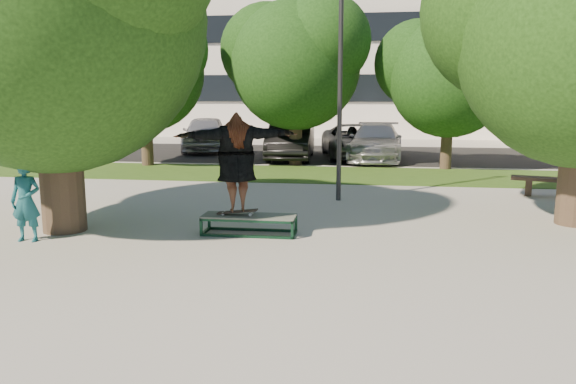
# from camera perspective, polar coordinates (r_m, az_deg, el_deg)

# --- Properties ---
(ground) EXTENTS (120.00, 120.00, 0.00)m
(ground) POSITION_cam_1_polar(r_m,az_deg,el_deg) (9.65, -2.43, -6.19)
(ground) COLOR gray
(ground) RESTS_ON ground
(grass_strip) EXTENTS (30.00, 4.00, 0.02)m
(grass_strip) POSITION_cam_1_polar(r_m,az_deg,el_deg) (18.81, 5.85, 1.75)
(grass_strip) COLOR #284914
(grass_strip) RESTS_ON ground
(asphalt_strip) EXTENTS (40.00, 8.00, 0.01)m
(asphalt_strip) POSITION_cam_1_polar(r_m,az_deg,el_deg) (25.31, 4.17, 3.87)
(asphalt_strip) COLOR black
(asphalt_strip) RESTS_ON ground
(bg_tree_left) EXTENTS (5.28, 4.51, 5.77)m
(bg_tree_left) POSITION_cam_1_polar(r_m,az_deg,el_deg) (21.84, -14.56, 12.42)
(bg_tree_left) COLOR #38281E
(bg_tree_left) RESTS_ON ground
(bg_tree_mid) EXTENTS (5.76, 4.92, 6.24)m
(bg_tree_mid) POSITION_cam_1_polar(r_m,az_deg,el_deg) (21.41, 0.61, 13.54)
(bg_tree_mid) COLOR #38281E
(bg_tree_mid) RESTS_ON ground
(bg_tree_right) EXTENTS (5.04, 4.31, 5.43)m
(bg_tree_right) POSITION_cam_1_polar(r_m,az_deg,el_deg) (20.87, 15.92, 11.82)
(bg_tree_right) COLOR #38281E
(bg_tree_right) RESTS_ON ground
(lamppost) EXTENTS (0.25, 0.15, 6.11)m
(lamppost) POSITION_cam_1_polar(r_m,az_deg,el_deg) (14.13, 5.33, 11.83)
(lamppost) COLOR #2D2D30
(lamppost) RESTS_ON ground
(office_building) EXTENTS (30.00, 14.12, 16.00)m
(office_building) POSITION_cam_1_polar(r_m,az_deg,el_deg) (41.59, 3.03, 17.31)
(office_building) COLOR silver
(office_building) RESTS_ON ground
(grind_box) EXTENTS (1.80, 0.60, 0.38)m
(grind_box) POSITION_cam_1_polar(r_m,az_deg,el_deg) (10.86, -3.96, -3.33)
(grind_box) COLOR #10321F
(grind_box) RESTS_ON ground
(skater_rig) EXTENTS (2.40, 1.39, 1.97)m
(skater_rig) POSITION_cam_1_polar(r_m,az_deg,el_deg) (10.70, -5.25, 3.02)
(skater_rig) COLOR white
(skater_rig) RESTS_ON grind_box
(bystander) EXTENTS (0.58, 0.40, 1.50)m
(bystander) POSITION_cam_1_polar(r_m,az_deg,el_deg) (11.29, -25.09, -0.83)
(bystander) COLOR #18555E
(bystander) RESTS_ON ground
(car_silver_a) EXTENTS (2.90, 5.14, 1.65)m
(car_silver_a) POSITION_cam_1_polar(r_m,az_deg,el_deg) (26.76, -8.39, 5.89)
(car_silver_a) COLOR #A8A7AC
(car_silver_a) RESTS_ON asphalt_strip
(car_dark) EXTENTS (1.95, 4.97, 1.61)m
(car_dark) POSITION_cam_1_polar(r_m,az_deg,el_deg) (23.20, 0.31, 5.33)
(car_dark) COLOR black
(car_dark) RESTS_ON asphalt_strip
(car_grey) EXTENTS (3.16, 5.38, 1.40)m
(car_grey) POSITION_cam_1_polar(r_m,az_deg,el_deg) (23.88, 6.68, 5.15)
(car_grey) COLOR #5D5E63
(car_grey) RESTS_ON asphalt_strip
(car_silver_b) EXTENTS (2.36, 5.21, 1.48)m
(car_silver_b) POSITION_cam_1_polar(r_m,az_deg,el_deg) (23.17, 8.91, 5.04)
(car_silver_b) COLOR silver
(car_silver_b) RESTS_ON asphalt_strip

